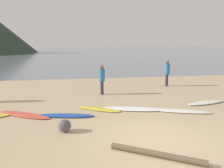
{
  "coord_description": "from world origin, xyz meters",
  "views": [
    {
      "loc": [
        -2.22,
        -5.5,
        2.79
      ],
      "look_at": [
        -0.37,
        5.68,
        0.6
      ],
      "focal_mm": 34.98,
      "sensor_mm": 36.0,
      "label": 1
    }
  ],
  "objects_px": {
    "person_1": "(102,77)",
    "beach_rock_near": "(65,126)",
    "surfboard_4": "(134,109)",
    "surfboard_5": "(178,111)",
    "person_2": "(167,71)",
    "surfboard_3": "(99,109)",
    "surfboard_2": "(66,115)",
    "surfboard_6": "(206,103)",
    "driftwood_log": "(156,154)",
    "surfboard_1": "(25,115)"
  },
  "relations": [
    {
      "from": "surfboard_2",
      "to": "person_1",
      "type": "xyz_separation_m",
      "value": [
        1.78,
        3.33,
        0.89
      ]
    },
    {
      "from": "surfboard_1",
      "to": "surfboard_6",
      "type": "relative_size",
      "value": 1.14
    },
    {
      "from": "person_1",
      "to": "person_2",
      "type": "xyz_separation_m",
      "value": [
        4.36,
        1.57,
        0.05
      ]
    },
    {
      "from": "person_2",
      "to": "driftwood_log",
      "type": "distance_m",
      "value": 9.17
    },
    {
      "from": "surfboard_6",
      "to": "beach_rock_near",
      "type": "relative_size",
      "value": 5.2
    },
    {
      "from": "surfboard_2",
      "to": "surfboard_4",
      "type": "distance_m",
      "value": 2.79
    },
    {
      "from": "surfboard_3",
      "to": "surfboard_4",
      "type": "relative_size",
      "value": 0.71
    },
    {
      "from": "driftwood_log",
      "to": "surfboard_1",
      "type": "bearing_deg",
      "value": 136.15
    },
    {
      "from": "surfboard_6",
      "to": "person_1",
      "type": "height_order",
      "value": "person_1"
    },
    {
      "from": "surfboard_4",
      "to": "person_1",
      "type": "distance_m",
      "value": 3.22
    },
    {
      "from": "surfboard_5",
      "to": "beach_rock_near",
      "type": "xyz_separation_m",
      "value": [
        -4.45,
        -1.29,
        0.16
      ]
    },
    {
      "from": "surfboard_6",
      "to": "surfboard_2",
      "type": "bearing_deg",
      "value": 174.64
    },
    {
      "from": "driftwood_log",
      "to": "surfboard_6",
      "type": "bearing_deg",
      "value": 46.24
    },
    {
      "from": "surfboard_1",
      "to": "person_2",
      "type": "distance_m",
      "value": 9.0
    },
    {
      "from": "person_1",
      "to": "beach_rock_near",
      "type": "distance_m",
      "value": 5.15
    },
    {
      "from": "surfboard_5",
      "to": "person_2",
      "type": "distance_m",
      "value": 5.41
    },
    {
      "from": "surfboard_5",
      "to": "person_2",
      "type": "height_order",
      "value": "person_2"
    },
    {
      "from": "surfboard_3",
      "to": "surfboard_5",
      "type": "height_order",
      "value": "surfboard_5"
    },
    {
      "from": "person_2",
      "to": "driftwood_log",
      "type": "relative_size",
      "value": 0.7
    },
    {
      "from": "surfboard_2",
      "to": "driftwood_log",
      "type": "height_order",
      "value": "driftwood_log"
    },
    {
      "from": "surfboard_4",
      "to": "person_2",
      "type": "xyz_separation_m",
      "value": [
        3.37,
        4.51,
        0.94
      ]
    },
    {
      "from": "surfboard_3",
      "to": "surfboard_6",
      "type": "xyz_separation_m",
      "value": [
        4.96,
        0.13,
        0.01
      ]
    },
    {
      "from": "surfboard_2",
      "to": "surfboard_5",
      "type": "bearing_deg",
      "value": 9.43
    },
    {
      "from": "surfboard_3",
      "to": "beach_rock_near",
      "type": "distance_m",
      "value": 2.45
    },
    {
      "from": "surfboard_3",
      "to": "person_1",
      "type": "bearing_deg",
      "value": 111.29
    },
    {
      "from": "surfboard_6",
      "to": "beach_rock_near",
      "type": "bearing_deg",
      "value": -172.77
    },
    {
      "from": "surfboard_5",
      "to": "surfboard_3",
      "type": "bearing_deg",
      "value": -173.25
    },
    {
      "from": "driftwood_log",
      "to": "person_2",
      "type": "bearing_deg",
      "value": 65.3
    },
    {
      "from": "surfboard_2",
      "to": "surfboard_6",
      "type": "xyz_separation_m",
      "value": [
        6.28,
        0.74,
        0.01
      ]
    },
    {
      "from": "surfboard_1",
      "to": "person_2",
      "type": "bearing_deg",
      "value": 61.49
    },
    {
      "from": "surfboard_6",
      "to": "surfboard_4",
      "type": "bearing_deg",
      "value": 173.62
    },
    {
      "from": "surfboard_4",
      "to": "beach_rock_near",
      "type": "relative_size",
      "value": 6.69
    },
    {
      "from": "surfboard_3",
      "to": "surfboard_4",
      "type": "distance_m",
      "value": 1.46
    },
    {
      "from": "surfboard_1",
      "to": "surfboard_2",
      "type": "height_order",
      "value": "surfboard_2"
    },
    {
      "from": "surfboard_3",
      "to": "surfboard_2",
      "type": "bearing_deg",
      "value": -124.19
    },
    {
      "from": "surfboard_4",
      "to": "driftwood_log",
      "type": "relative_size",
      "value": 1.13
    },
    {
      "from": "surfboard_1",
      "to": "beach_rock_near",
      "type": "relative_size",
      "value": 5.92
    },
    {
      "from": "surfboard_1",
      "to": "surfboard_2",
      "type": "xyz_separation_m",
      "value": [
        1.58,
        -0.36,
        0.01
      ]
    },
    {
      "from": "surfboard_3",
      "to": "beach_rock_near",
      "type": "xyz_separation_m",
      "value": [
        -1.3,
        -2.07,
        0.16
      ]
    },
    {
      "from": "person_2",
      "to": "beach_rock_near",
      "type": "distance_m",
      "value": 8.85
    },
    {
      "from": "surfboard_6",
      "to": "beach_rock_near",
      "type": "distance_m",
      "value": 6.64
    },
    {
      "from": "surfboard_2",
      "to": "surfboard_5",
      "type": "relative_size",
      "value": 0.83
    },
    {
      "from": "surfboard_2",
      "to": "surfboard_5",
      "type": "distance_m",
      "value": 4.48
    },
    {
      "from": "surfboard_4",
      "to": "person_1",
      "type": "height_order",
      "value": "person_1"
    },
    {
      "from": "surfboard_5",
      "to": "driftwood_log",
      "type": "height_order",
      "value": "driftwood_log"
    },
    {
      "from": "surfboard_5",
      "to": "surfboard_6",
      "type": "xyz_separation_m",
      "value": [
        1.81,
        0.91,
        0.01
      ]
    },
    {
      "from": "surfboard_1",
      "to": "surfboard_5",
      "type": "bearing_deg",
      "value": 26.09
    },
    {
      "from": "surfboard_1",
      "to": "beach_rock_near",
      "type": "distance_m",
      "value": 2.43
    },
    {
      "from": "surfboard_5",
      "to": "surfboard_6",
      "type": "bearing_deg",
      "value": 47.41
    },
    {
      "from": "driftwood_log",
      "to": "surfboard_3",
      "type": "bearing_deg",
      "value": 103.99
    }
  ]
}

